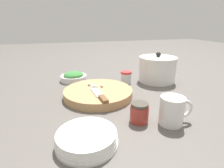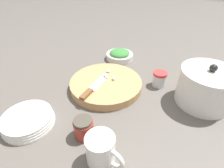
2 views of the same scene
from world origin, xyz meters
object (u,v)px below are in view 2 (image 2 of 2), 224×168
(spice_jar, at_px, (159,79))
(coffee_mug, at_px, (102,150))
(cutting_board, at_px, (106,84))
(chef_knife, at_px, (93,88))
(stock_pot, at_px, (206,87))
(herb_bowl, at_px, (120,55))
(honey_jar, at_px, (83,127))
(plate_stack, at_px, (28,120))
(garlic_cloves, at_px, (108,75))

(spice_jar, height_order, coffee_mug, coffee_mug)
(cutting_board, xyz_separation_m, chef_knife, (0.08, -0.01, 0.02))
(cutting_board, height_order, stock_pot, stock_pot)
(cutting_board, relative_size, herb_bowl, 2.06)
(honey_jar, xyz_separation_m, stock_pot, (-0.39, 0.30, 0.04))
(coffee_mug, distance_m, plate_stack, 0.30)
(herb_bowl, xyz_separation_m, honey_jar, (0.53, 0.17, 0.01))
(chef_knife, distance_m, plate_stack, 0.27)
(honey_jar, bearing_deg, stock_pot, 142.26)
(herb_bowl, height_order, stock_pot, stock_pot)
(garlic_cloves, bearing_deg, stock_pot, 103.05)
(coffee_mug, bearing_deg, spice_jar, 179.32)
(garlic_cloves, distance_m, coffee_mug, 0.39)
(stock_pot, bearing_deg, spice_jar, -94.94)
(chef_knife, bearing_deg, plate_stack, -116.00)
(chef_knife, xyz_separation_m, plate_stack, (0.25, -0.10, -0.02))
(garlic_cloves, xyz_separation_m, spice_jar, (-0.11, 0.21, -0.01))
(chef_knife, height_order, stock_pot, stock_pot)
(honey_jar, bearing_deg, herb_bowl, -161.95)
(chef_knife, bearing_deg, garlic_cloves, 86.77)
(coffee_mug, bearing_deg, chef_knife, -137.84)
(chef_knife, bearing_deg, herb_bowl, 97.72)
(spice_jar, distance_m, honey_jar, 0.42)
(garlic_cloves, distance_m, honey_jar, 0.31)
(spice_jar, relative_size, honey_jar, 0.98)
(chef_knife, xyz_separation_m, stock_pot, (-0.21, 0.39, 0.03))
(plate_stack, relative_size, honey_jar, 2.54)
(chef_knife, distance_m, honey_jar, 0.20)
(cutting_board, height_order, plate_stack, plate_stack)
(garlic_cloves, bearing_deg, herb_bowl, -162.48)
(garlic_cloves, xyz_separation_m, herb_bowl, (-0.24, -0.08, -0.02))
(chef_knife, bearing_deg, stock_pot, 23.06)
(chef_knife, relative_size, stock_pot, 0.85)
(chef_knife, xyz_separation_m, spice_jar, (-0.22, 0.21, -0.01))
(herb_bowl, bearing_deg, cutting_board, 18.01)
(coffee_mug, distance_m, stock_pot, 0.47)
(herb_bowl, xyz_separation_m, stock_pot, (0.15, 0.47, 0.05))
(chef_knife, relative_size, herb_bowl, 1.19)
(garlic_cloves, relative_size, spice_jar, 1.09)
(plate_stack, xyz_separation_m, stock_pot, (-0.45, 0.49, 0.05))
(coffee_mug, relative_size, plate_stack, 0.67)
(spice_jar, distance_m, plate_stack, 0.56)
(chef_knife, height_order, garlic_cloves, garlic_cloves)
(spice_jar, bearing_deg, garlic_cloves, -62.65)
(honey_jar, height_order, stock_pot, stock_pot)
(herb_bowl, relative_size, spice_jar, 2.24)
(cutting_board, bearing_deg, chef_knife, -7.57)
(spice_jar, xyz_separation_m, stock_pot, (0.02, 0.19, 0.04))
(cutting_board, relative_size, plate_stack, 1.79)
(coffee_mug, xyz_separation_m, stock_pot, (-0.43, 0.19, 0.02))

